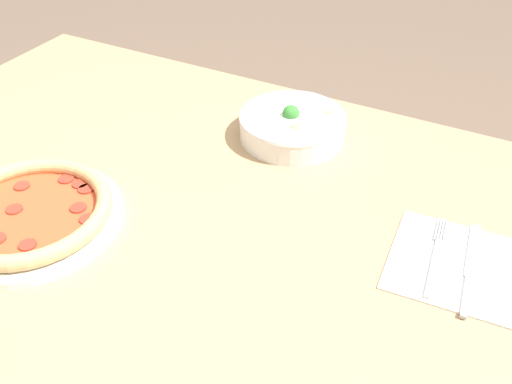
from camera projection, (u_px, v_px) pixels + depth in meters
The scene contains 6 objects.
dining_table at pixel (182, 241), 1.02m from camera, with size 1.29×0.86×0.76m.
pizza at pixel (29, 213), 0.89m from camera, with size 0.29×0.29×0.04m.
bowl at pixel (293, 124), 1.08m from camera, with size 0.20×0.20×0.07m.
napkin at pixel (454, 264), 0.83m from camera, with size 0.19×0.19×0.00m.
fork at pixel (435, 257), 0.83m from camera, with size 0.03×0.17×0.00m.
knife at pixel (469, 272), 0.81m from camera, with size 0.03×0.19×0.01m.
Camera 1 is at (0.46, -0.60, 1.35)m, focal length 40.00 mm.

